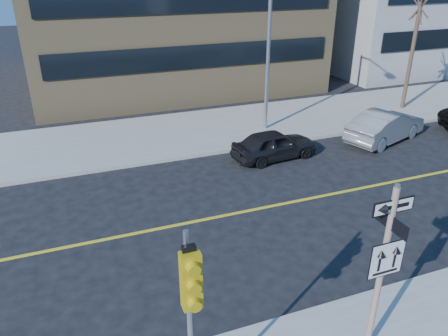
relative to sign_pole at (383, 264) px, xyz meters
name	(u,v)px	position (x,y,z in m)	size (l,w,h in m)	color
ground	(307,282)	(0.00, 2.51, -2.44)	(120.00, 120.00, 0.00)	black
sign_pole	(383,264)	(0.00, 0.00, 0.00)	(0.92, 0.92, 4.06)	beige
traffic_signal	(191,295)	(-4.00, -0.15, 0.59)	(0.32, 0.45, 4.00)	gray
parked_car_a	(274,145)	(2.86, 10.25, -1.79)	(3.79, 1.53, 1.29)	black
parked_car_b	(386,126)	(8.79, 10.26, -1.69)	(4.55, 1.59, 1.50)	gray
streetlight_a	(271,36)	(4.00, 13.27, 2.32)	(0.55, 2.25, 8.00)	gray
street_tree_west	(420,10)	(13.00, 13.81, 3.09)	(1.80, 1.80, 6.35)	#3B2D22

